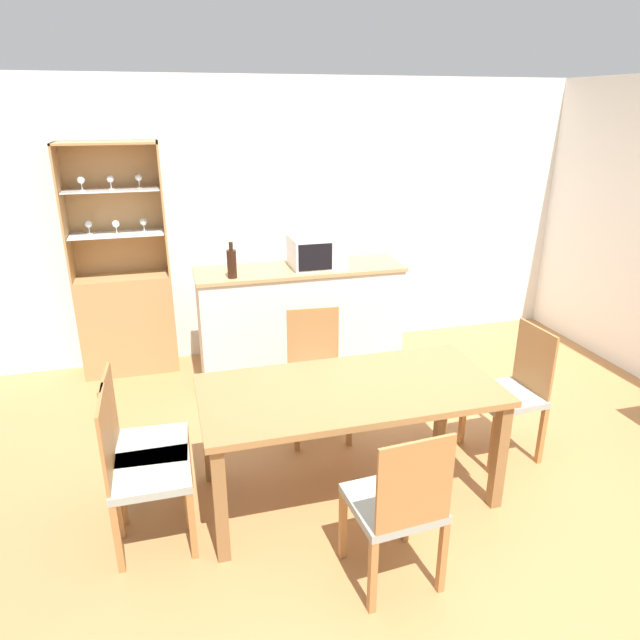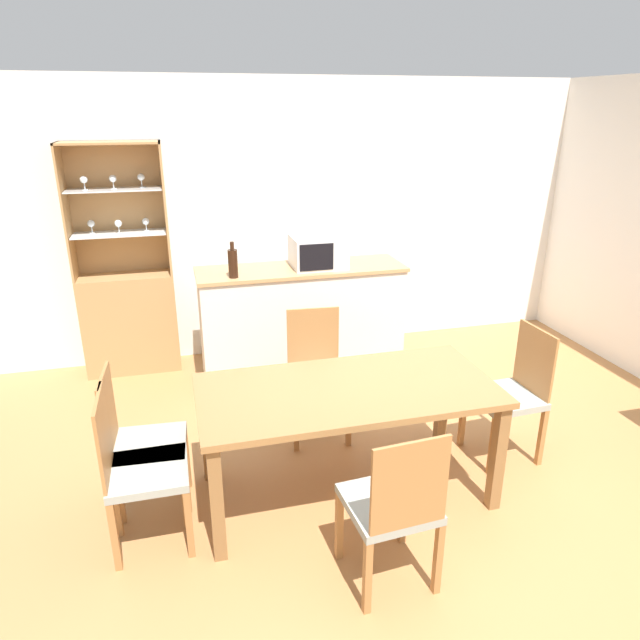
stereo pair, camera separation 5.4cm
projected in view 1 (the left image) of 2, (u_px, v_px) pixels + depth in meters
The scene contains 12 objects.
ground_plane at pixel (429, 497), 3.56m from camera, with size 18.00×18.00×0.00m, color #B27A47.
wall_back at pixel (318, 218), 5.49m from camera, with size 6.80×0.06×2.55m.
kitchen_counter at pixel (300, 322), 5.05m from camera, with size 1.79×0.54×0.99m.
display_cabinet at pixel (127, 307), 5.09m from camera, with size 0.82×0.34×2.02m.
dining_table at pixel (349, 401), 3.39m from camera, with size 1.76×0.85×0.74m.
dining_chair_head_near at pixel (397, 505), 2.78m from camera, with size 0.45×0.45×0.92m.
dining_chair_head_far at pixel (317, 374), 4.14m from camera, with size 0.45×0.45×0.92m.
dining_chair_side_left_near at pixel (141, 471), 3.04m from camera, with size 0.42×0.42×0.92m.
dining_chair_side_right_far at pixel (511, 392), 3.88m from camera, with size 0.44×0.44×0.92m.
dining_chair_side_left_far at pixel (142, 445), 3.27m from camera, with size 0.44×0.44×0.92m.
microwave at pixel (317, 251), 4.87m from camera, with size 0.45×0.39×0.26m.
wine_bottle at pixel (232, 263), 4.55m from camera, with size 0.08×0.08×0.29m.
Camera 1 is at (-1.44, -2.65, 2.30)m, focal length 32.00 mm.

